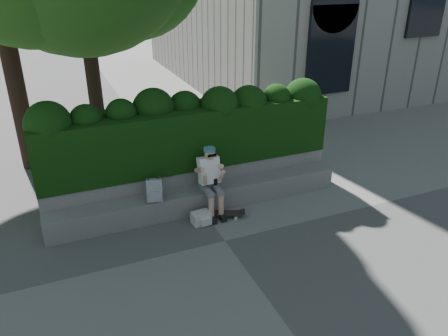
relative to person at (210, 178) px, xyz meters
name	(u,v)px	position (x,y,z in m)	size (l,w,h in m)	color
ground	(225,241)	(-0.14, -1.07, -0.75)	(80.00, 80.00, 0.00)	slate
bench_ledge	(201,199)	(-0.14, 0.18, -0.53)	(6.00, 0.45, 0.45)	gray
planter_wall	(193,182)	(-0.14, 0.66, -0.38)	(6.00, 0.50, 0.75)	gray
hedge	(188,135)	(-0.14, 0.88, 0.60)	(6.00, 1.00, 1.20)	black
person	(210,178)	(0.00, 0.00, 0.00)	(0.40, 0.76, 1.38)	slate
skateboard	(221,213)	(0.11, -0.27, -0.68)	(0.87, 0.53, 0.09)	black
backpack_plaid	(155,190)	(-1.09, 0.08, -0.09)	(0.29, 0.16, 0.43)	silver
backpack_ground	(201,218)	(-0.32, -0.33, -0.64)	(0.35, 0.25, 0.23)	silver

